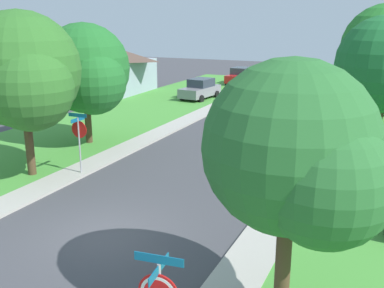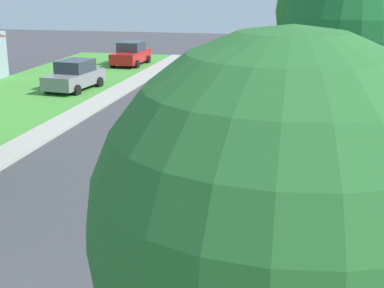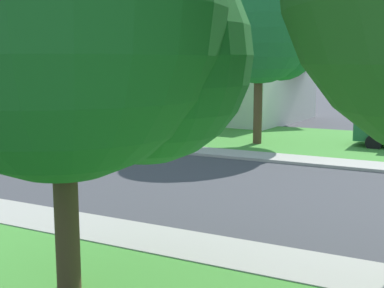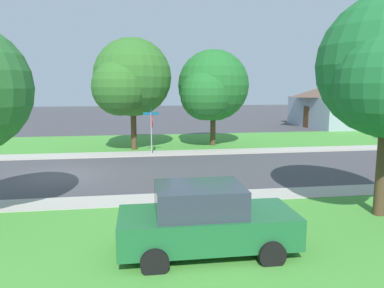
# 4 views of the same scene
# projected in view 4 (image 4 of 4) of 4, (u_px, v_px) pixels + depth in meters

# --- Properties ---
(ground_plane) EXTENTS (120.00, 120.00, 0.00)m
(ground_plane) POSITION_uv_depth(u_px,v_px,m) (62.00, 175.00, 17.47)
(ground_plane) COLOR #424247
(sidewalk_east) EXTENTS (1.40, 56.00, 0.10)m
(sidewalk_east) POSITION_uv_depth(u_px,v_px,m) (359.00, 191.00, 14.65)
(sidewalk_east) COLOR #ADA89E
(sidewalk_east) RESTS_ON ground
(sidewalk_west) EXTENTS (1.40, 56.00, 0.10)m
(sidewalk_west) POSITION_uv_depth(u_px,v_px,m) (272.00, 150.00, 23.83)
(sidewalk_west) COLOR #ADA89E
(sidewalk_west) RESTS_ON ground
(lawn_west) EXTENTS (8.00, 56.00, 0.08)m
(lawn_west) POSITION_uv_depth(u_px,v_px,m) (250.00, 140.00, 28.42)
(lawn_west) COLOR #479338
(lawn_west) RESTS_ON ground
(stop_sign_far_corner) EXTENTS (0.92, 0.92, 2.77)m
(stop_sign_far_corner) POSITION_uv_depth(u_px,v_px,m) (152.00, 124.00, 22.06)
(stop_sign_far_corner) COLOR #9E9EA3
(stop_sign_far_corner) RESTS_ON ground
(car_green_behind_trees) EXTENTS (2.06, 4.31, 1.76)m
(car_green_behind_trees) POSITION_uv_depth(u_px,v_px,m) (205.00, 220.00, 9.15)
(car_green_behind_trees) COLOR #1E6033
(car_green_behind_trees) RESTS_ON ground
(tree_across_left) EXTENTS (5.11, 4.75, 6.52)m
(tree_across_left) POSITION_uv_depth(u_px,v_px,m) (211.00, 88.00, 24.84)
(tree_across_left) COLOR #4C3823
(tree_across_left) RESTS_ON ground
(tree_sidewalk_mid) EXTENTS (5.22, 4.86, 7.07)m
(tree_sidewalk_mid) POSITION_uv_depth(u_px,v_px,m) (129.00, 80.00, 23.02)
(tree_sidewalk_mid) COLOR #4C3823
(tree_sidewalk_mid) RESTS_ON ground
(house_left_setback) EXTENTS (9.31, 8.15, 4.60)m
(house_left_setback) POSITION_uv_depth(u_px,v_px,m) (340.00, 103.00, 37.62)
(house_left_setback) COLOR #93A3B2
(house_left_setback) RESTS_ON ground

